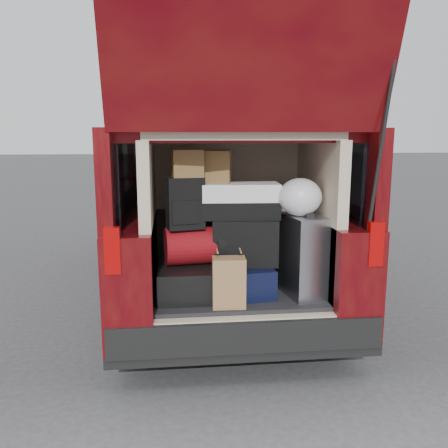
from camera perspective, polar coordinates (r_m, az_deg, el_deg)
The scene contains 14 objects.
ground at distance 3.74m, azimuth 1.89°, elevation -16.93°, with size 80.00×80.00×0.00m, color #343437.
minivan at distance 5.22m, azimuth -0.96°, elevation 1.64°, with size 1.90×5.35×2.77m.
load_floor at distance 3.87m, azimuth 1.32°, elevation -11.45°, with size 1.24×1.05×0.55m, color black.
black_hardshell at distance 3.59m, azimuth -4.62°, elevation -6.71°, with size 0.41×0.57×0.23m, color black.
navy_hardshell at distance 3.62m, azimuth 2.01°, elevation -6.57°, with size 0.42×0.51×0.22m, color black.
silver_roller at distance 3.57m, azimuth 9.58°, elevation -3.77°, with size 0.25×0.40×0.60m, color white.
kraft_bag at distance 3.31m, azimuth 0.58°, elevation -7.04°, with size 0.23×0.15×0.35m, color #966843.
red_duffel at distance 3.56m, azimuth -3.57°, elevation -2.60°, with size 0.43×0.28×0.28m, color maroon.
black_soft_case at distance 3.58m, azimuth 2.58°, elevation -2.04°, with size 0.48×0.29×0.35m, color black.
backpack at distance 3.45m, azimuth -4.71°, elevation 2.54°, with size 0.26×0.16×0.38m, color black.
twotone_duffel at distance 3.56m, azimuth 1.89°, elevation 2.86°, with size 0.58×0.30×0.26m, color white.
grocery_sack_lower at distance 3.44m, azimuth -4.45°, elevation 7.30°, with size 0.22×0.18×0.20m, color brown.
grocery_sack_upper at distance 3.55m, azimuth -1.19°, elevation 6.92°, with size 0.24×0.20×0.24m, color brown.
plastic_bag_right at distance 3.48m, azimuth 9.12°, elevation 3.22°, with size 0.32×0.30×0.27m, color silver.
Camera 1 is at (-0.48, -3.28, 1.74)m, focal length 38.00 mm.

